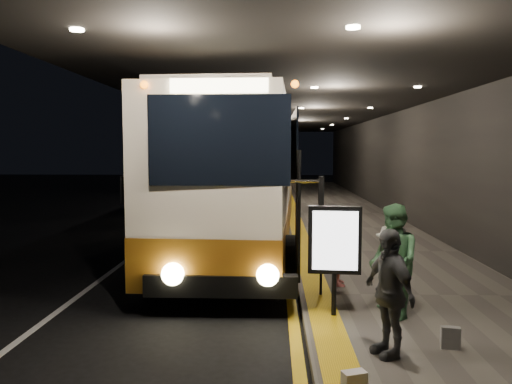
{
  "coord_description": "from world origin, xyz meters",
  "views": [
    {
      "loc": [
        2.02,
        -12.41,
        2.85
      ],
      "look_at": [
        1.52,
        1.25,
        1.7
      ],
      "focal_mm": 35.0,
      "sensor_mm": 36.0,
      "label": 1
    }
  ],
  "objects": [
    {
      "name": "ground",
      "position": [
        0.0,
        0.0,
        0.0
      ],
      "size": [
        90.0,
        90.0,
        0.0
      ],
      "primitive_type": "plane",
      "color": "black"
    },
    {
      "name": "lane_line_white",
      "position": [
        -1.8,
        5.0,
        0.01
      ],
      "size": [
        0.12,
        50.0,
        0.01
      ],
      "primitive_type": "cube",
      "color": "silver",
      "rests_on": "ground"
    },
    {
      "name": "kerb_stripe_yellow",
      "position": [
        2.35,
        5.0,
        0.01
      ],
      "size": [
        0.18,
        50.0,
        0.01
      ],
      "primitive_type": "cube",
      "color": "gold",
      "rests_on": "ground"
    },
    {
      "name": "sidewalk",
      "position": [
        4.75,
        5.0,
        0.07
      ],
      "size": [
        4.5,
        50.0,
        0.15
      ],
      "primitive_type": "cube",
      "color": "#514C44",
      "rests_on": "ground"
    },
    {
      "name": "tactile_strip",
      "position": [
        2.85,
        5.0,
        0.16
      ],
      "size": [
        0.5,
        50.0,
        0.01
      ],
      "primitive_type": "cube",
      "color": "gold",
      "rests_on": "sidewalk"
    },
    {
      "name": "terminal_wall",
      "position": [
        7.0,
        5.0,
        3.0
      ],
      "size": [
        0.1,
        50.0,
        6.0
      ],
      "primitive_type": "cube",
      "color": "black",
      "rests_on": "ground"
    },
    {
      "name": "support_columns",
      "position": [
        -1.5,
        4.0,
        2.2
      ],
      "size": [
        0.8,
        24.8,
        4.4
      ],
      "color": "black",
      "rests_on": "ground"
    },
    {
      "name": "canopy",
      "position": [
        2.5,
        5.0,
        4.6
      ],
      "size": [
        9.0,
        50.0,
        0.4
      ],
      "primitive_type": "cube",
      "color": "black",
      "rests_on": "support_columns"
    },
    {
      "name": "coach_main",
      "position": [
        1.13,
        2.03,
        1.93
      ],
      "size": [
        3.24,
        12.96,
        4.01
      ],
      "rotation": [
        0.0,
        0.0,
        -0.05
      ],
      "color": "beige",
      "rests_on": "ground"
    },
    {
      "name": "coach_second",
      "position": [
        1.14,
        19.11,
        1.77
      ],
      "size": [
        2.67,
        11.78,
        3.69
      ],
      "rotation": [
        0.0,
        0.0,
        0.02
      ],
      "color": "beige",
      "rests_on": "ground"
    },
    {
      "name": "passenger_boarding",
      "position": [
        3.34,
        -2.51,
        0.94
      ],
      "size": [
        0.38,
        0.58,
        1.58
      ],
      "primitive_type": "imported",
      "rotation": [
        0.0,
        0.0,
        1.57
      ],
      "color": "#A74F4E",
      "rests_on": "sidewalk"
    },
    {
      "name": "passenger_waiting_green",
      "position": [
        3.94,
        -4.46,
        1.07
      ],
      "size": [
        0.71,
        0.98,
        1.85
      ],
      "primitive_type": "imported",
      "rotation": [
        0.0,
        0.0,
        -1.39
      ],
      "color": "#41754A",
      "rests_on": "sidewalk"
    },
    {
      "name": "passenger_waiting_white",
      "position": [
        3.97,
        -4.27,
        0.9
      ],
      "size": [
        0.67,
        1.05,
        1.5
      ],
      "primitive_type": "imported",
      "rotation": [
        0.0,
        0.0,
        -1.81
      ],
      "color": "white",
      "rests_on": "sidewalk"
    },
    {
      "name": "passenger_waiting_grey",
      "position": [
        3.53,
        -5.96,
        0.99
      ],
      "size": [
        0.84,
        1.11,
        1.69
      ],
      "primitive_type": "imported",
      "rotation": [
        0.0,
        0.0,
        -1.19
      ],
      "color": "#424346",
      "rests_on": "sidewalk"
    },
    {
      "name": "bag_polka",
      "position": [
        4.43,
        -5.73,
        0.3
      ],
      "size": [
        0.26,
        0.14,
        0.3
      ],
      "primitive_type": "cube",
      "rotation": [
        0.0,
        0.0,
        -0.14
      ],
      "color": "black",
      "rests_on": "sidewalk"
    },
    {
      "name": "info_sign",
      "position": [
        3.0,
        -4.43,
        1.37
      ],
      "size": [
        0.86,
        0.18,
        1.8
      ],
      "rotation": [
        0.0,
        0.0,
        -0.08
      ],
      "color": "black",
      "rests_on": "sidewalk"
    },
    {
      "name": "stanchion_post",
      "position": [
        2.9,
        -3.26,
        0.75
      ],
      "size": [
        0.05,
        0.05,
        1.2
      ],
      "primitive_type": "cylinder",
      "color": "black",
      "rests_on": "sidewalk"
    }
  ]
}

